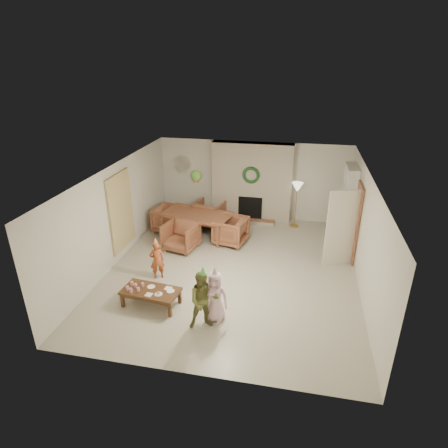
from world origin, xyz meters
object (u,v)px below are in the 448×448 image
(dining_chair_right, at_px, (231,231))
(dining_table, at_px, (196,225))
(dining_chair_far, at_px, (209,214))
(dining_chair_left, at_px, (170,219))
(child_red, at_px, (157,260))
(child_pink, at_px, (215,296))
(child_plaid, at_px, (204,300))
(coffee_table_top, at_px, (151,291))
(dining_chair_near, at_px, (181,236))

(dining_chair_right, bearing_deg, dining_table, -90.00)
(dining_table, height_order, dining_chair_far, dining_chair_far)
(dining_chair_left, bearing_deg, child_red, -155.22)
(child_pink, bearing_deg, child_plaid, -116.99)
(coffee_table_top, height_order, child_plaid, child_plaid)
(dining_chair_near, bearing_deg, child_pink, -48.00)
(child_pink, bearing_deg, dining_table, 116.43)
(coffee_table_top, xyz_separation_m, child_red, (-0.25, 1.06, 0.13))
(dining_chair_right, relative_size, coffee_table_top, 0.71)
(dining_chair_right, relative_size, child_red, 0.90)
(dining_chair_left, height_order, dining_chair_right, same)
(child_pink, bearing_deg, child_red, 148.83)
(dining_table, height_order, dining_chair_right, dining_chair_right)
(child_plaid, bearing_deg, child_red, 114.91)
(child_pink, bearing_deg, dining_chair_left, 125.96)
(dining_chair_left, height_order, child_red, child_red)
(dining_table, relative_size, dining_chair_near, 2.34)
(dining_chair_far, xyz_separation_m, dining_chair_left, (-1.05, -0.68, 0.00))
(dining_chair_left, xyz_separation_m, dining_chair_right, (1.94, -0.42, 0.00))
(dining_table, bearing_deg, child_plaid, -60.11)
(coffee_table_top, bearing_deg, dining_chair_far, 93.33)
(coffee_table_top, bearing_deg, child_plaid, -13.18)
(child_red, bearing_deg, dining_chair_far, -126.64)
(dining_table, bearing_deg, child_pink, -56.68)
(child_plaid, relative_size, child_pink, 1.12)
(dining_table, xyz_separation_m, child_pink, (1.40, -3.66, 0.19))
(dining_table, distance_m, dining_chair_near, 0.88)
(child_pink, bearing_deg, coffee_table_top, 177.70)
(dining_chair_near, xyz_separation_m, child_plaid, (1.43, -3.05, 0.22))
(coffee_table_top, bearing_deg, dining_table, 95.69)
(child_red, xyz_separation_m, child_pink, (1.70, -1.26, 0.07))
(dining_chair_far, xyz_separation_m, dining_chair_right, (0.89, -1.10, 0.00))
(dining_table, distance_m, child_pink, 3.92)
(dining_chair_far, xyz_separation_m, child_red, (-0.48, -3.26, 0.08))
(dining_chair_far, bearing_deg, dining_chair_near, 90.00)
(coffee_table_top, distance_m, child_pink, 1.47)
(coffee_table_top, xyz_separation_m, child_plaid, (1.28, -0.45, 0.26))
(dining_chair_far, distance_m, child_pink, 4.68)
(dining_chair_right, relative_size, child_plaid, 0.70)
(child_red, xyz_separation_m, child_plaid, (1.53, -1.52, 0.13))
(dining_chair_near, distance_m, child_pink, 3.22)
(dining_chair_far, bearing_deg, dining_table, 90.00)
(dining_table, xyz_separation_m, dining_chair_near, (-0.19, -0.86, 0.04))
(dining_table, distance_m, dining_chair_right, 1.11)
(coffee_table_top, bearing_deg, dining_chair_right, 77.22)
(dining_chair_near, bearing_deg, coffee_table_top, -74.41)
(dining_chair_far, distance_m, dining_chair_left, 1.25)
(dining_table, bearing_deg, dining_chair_right, -0.00)
(dining_chair_near, distance_m, child_red, 1.54)
(dining_table, relative_size, child_pink, 1.84)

